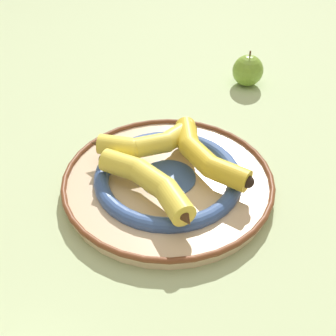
{
  "coord_description": "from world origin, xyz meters",
  "views": [
    {
      "loc": [
        0.5,
        0.02,
        0.45
      ],
      "look_at": [
        -0.0,
        0.03,
        0.04
      ],
      "focal_mm": 42.0,
      "sensor_mm": 36.0,
      "label": 1
    }
  ],
  "objects_px": {
    "banana_b": "(203,153)",
    "apple": "(248,71)",
    "decorative_bowl": "(168,178)",
    "banana_a": "(147,142)",
    "banana_c": "(150,182)"
  },
  "relations": [
    {
      "from": "decorative_bowl",
      "to": "banana_a",
      "type": "distance_m",
      "value": 0.07
    },
    {
      "from": "decorative_bowl",
      "to": "banana_a",
      "type": "relative_size",
      "value": 1.86
    },
    {
      "from": "banana_a",
      "to": "decorative_bowl",
      "type": "bearing_deg",
      "value": -72.87
    },
    {
      "from": "banana_a",
      "to": "banana_c",
      "type": "bearing_deg",
      "value": -102.79
    },
    {
      "from": "banana_c",
      "to": "apple",
      "type": "xyz_separation_m",
      "value": [
        -0.42,
        0.22,
        -0.02
      ]
    },
    {
      "from": "banana_c",
      "to": "apple",
      "type": "bearing_deg",
      "value": -71.83
    },
    {
      "from": "banana_a",
      "to": "banana_b",
      "type": "xyz_separation_m",
      "value": [
        0.03,
        0.09,
        0.0
      ]
    },
    {
      "from": "decorative_bowl",
      "to": "banana_c",
      "type": "relative_size",
      "value": 2.11
    },
    {
      "from": "banana_b",
      "to": "apple",
      "type": "height_order",
      "value": "apple"
    },
    {
      "from": "banana_b",
      "to": "apple",
      "type": "bearing_deg",
      "value": 129.28
    },
    {
      "from": "banana_c",
      "to": "apple",
      "type": "distance_m",
      "value": 0.48
    },
    {
      "from": "banana_a",
      "to": "apple",
      "type": "relative_size",
      "value": 2.23
    },
    {
      "from": "decorative_bowl",
      "to": "apple",
      "type": "relative_size",
      "value": 4.16
    },
    {
      "from": "banana_b",
      "to": "decorative_bowl",
      "type": "bearing_deg",
      "value": -101.29
    },
    {
      "from": "decorative_bowl",
      "to": "banana_b",
      "type": "xyz_separation_m",
      "value": [
        -0.02,
        0.06,
        0.04
      ]
    }
  ]
}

